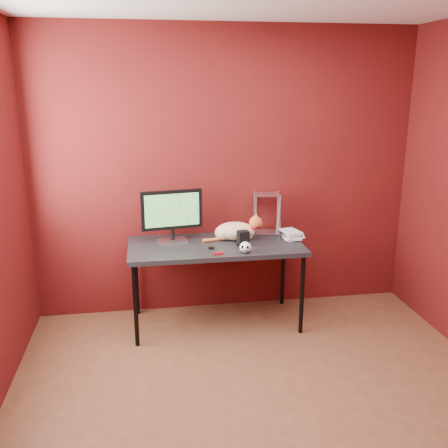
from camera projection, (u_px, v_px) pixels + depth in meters
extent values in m
cube|color=brown|center=(269.00, 417.00, 3.25)|extent=(3.50, 3.50, 0.01)
cube|color=#500F0F|center=(226.00, 173.00, 4.55)|extent=(3.50, 0.02, 2.60)
cube|color=black|center=(216.00, 246.00, 4.33)|extent=(1.50, 0.70, 0.04)
cylinder|color=black|center=(136.00, 306.00, 4.04)|extent=(0.04, 0.04, 0.71)
cylinder|color=black|center=(302.00, 295.00, 4.25)|extent=(0.04, 0.04, 0.71)
cylinder|color=black|center=(136.00, 278.00, 4.61)|extent=(0.04, 0.04, 0.71)
cylinder|color=black|center=(283.00, 270.00, 4.82)|extent=(0.04, 0.04, 0.71)
cube|color=#B0B0B5|center=(173.00, 241.00, 4.38)|extent=(0.27, 0.21, 0.02)
cylinder|color=black|center=(173.00, 234.00, 4.36)|extent=(0.03, 0.03, 0.10)
cube|color=black|center=(172.00, 210.00, 4.30)|extent=(0.53, 0.11, 0.34)
cube|color=#144D14|center=(172.00, 210.00, 4.30)|extent=(0.47, 0.08, 0.29)
ellipsoid|color=orange|center=(236.00, 231.00, 4.41)|extent=(0.38, 0.26, 0.16)
ellipsoid|color=orange|center=(224.00, 233.00, 4.42)|extent=(0.19, 0.19, 0.13)
sphere|color=silver|center=(247.00, 234.00, 4.41)|extent=(0.11, 0.11, 0.11)
sphere|color=orange|center=(256.00, 222.00, 4.38)|extent=(0.11, 0.11, 0.11)
cone|color=orange|center=(256.00, 217.00, 4.33)|extent=(0.04, 0.04, 0.05)
cone|color=orange|center=(256.00, 215.00, 4.39)|extent=(0.04, 0.04, 0.05)
cylinder|color=red|center=(254.00, 227.00, 4.39)|extent=(0.08, 0.08, 0.01)
cylinder|color=orange|center=(213.00, 240.00, 4.39)|extent=(0.19, 0.07, 0.03)
ellipsoid|color=silver|center=(245.00, 247.00, 4.08)|extent=(0.10, 0.10, 0.09)
ellipsoid|color=black|center=(244.00, 248.00, 4.04)|extent=(0.02, 0.01, 0.03)
ellipsoid|color=black|center=(249.00, 247.00, 4.04)|extent=(0.02, 0.01, 0.03)
cube|color=black|center=(246.00, 251.00, 4.05)|extent=(0.05, 0.02, 0.00)
cylinder|color=black|center=(243.00, 245.00, 4.28)|extent=(0.11, 0.11, 0.02)
cube|color=black|center=(243.00, 237.00, 4.26)|extent=(0.11, 0.10, 0.11)
imported|color=beige|center=(284.00, 228.00, 4.45)|extent=(0.16, 0.21, 0.20)
imported|color=beige|center=(285.00, 206.00, 4.39)|extent=(0.16, 0.21, 0.20)
imported|color=beige|center=(286.00, 184.00, 4.34)|extent=(0.18, 0.22, 0.20)
imported|color=beige|center=(287.00, 161.00, 4.28)|extent=(0.19, 0.23, 0.20)
cylinder|color=#B0B0B5|center=(257.00, 216.00, 4.48)|extent=(0.01, 0.01, 0.38)
cylinder|color=#B0B0B5|center=(281.00, 215.00, 4.51)|extent=(0.01, 0.01, 0.38)
cylinder|color=#B0B0B5|center=(253.00, 211.00, 4.65)|extent=(0.01, 0.01, 0.38)
cylinder|color=#B0B0B5|center=(276.00, 211.00, 4.68)|extent=(0.01, 0.01, 0.38)
cube|color=#B0B0B5|center=(266.00, 232.00, 4.63)|extent=(0.24, 0.21, 0.01)
cube|color=#B0B0B5|center=(267.00, 194.00, 4.53)|extent=(0.24, 0.21, 0.01)
cube|color=#9C0C0E|center=(218.00, 254.00, 4.05)|extent=(0.09, 0.04, 0.02)
cube|color=black|center=(211.00, 248.00, 4.18)|extent=(0.05, 0.04, 0.02)
cylinder|color=#B0B0B5|center=(241.00, 250.00, 4.15)|extent=(0.04, 0.04, 0.00)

